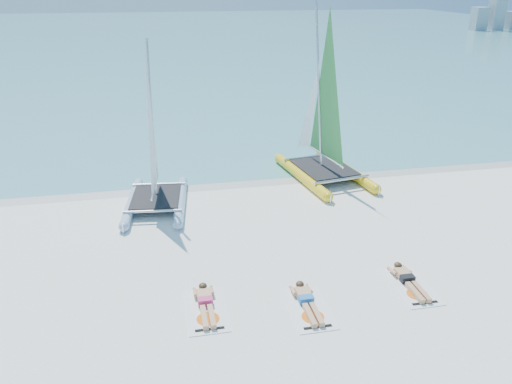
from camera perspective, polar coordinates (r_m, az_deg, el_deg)
ground at (r=15.56m, az=2.70°, el=-6.15°), size 140.00×140.00×0.00m
sea at (r=76.59m, az=-9.22°, el=17.21°), size 140.00×115.00×0.01m
wet_sand_strip at (r=20.42m, az=-1.00°, el=1.29°), size 140.00×1.40×0.01m
distant_skyline at (r=94.54m, az=27.12°, el=17.38°), size 14.00×2.00×5.00m
catamaran_blue at (r=17.96m, az=-11.69°, el=3.72°), size 2.55×4.56×5.95m
catamaran_yellow at (r=20.74m, az=7.38°, el=7.94°), size 3.26×5.69×7.07m
towel_a at (r=12.83m, az=-5.68°, el=-13.33°), size 1.00×1.85×0.02m
sunbather_a at (r=12.92m, az=-5.80°, el=-12.44°), size 0.37×1.73×0.26m
towel_b at (r=12.90m, az=6.03°, el=-13.11°), size 1.00×1.85×0.02m
sunbather_b at (r=12.98m, az=5.80°, el=-12.23°), size 0.37×1.73×0.26m
towel_c at (r=14.23m, az=17.29°, el=-10.32°), size 1.00×1.85×0.02m
sunbather_c at (r=14.31m, az=16.98°, el=-9.55°), size 0.37×1.73×0.26m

